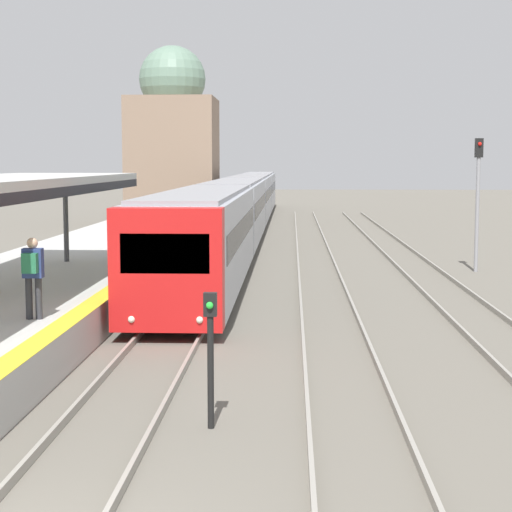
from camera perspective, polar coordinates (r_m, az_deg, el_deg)
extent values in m
cube|color=black|center=(21.03, -12.15, 4.28)|extent=(0.08, 16.71, 0.24)
cylinder|color=#47474C|center=(28.05, -12.56, 2.30)|extent=(0.16, 0.16, 2.62)
cylinder|color=#2D2D33|center=(17.97, -14.89, -2.75)|extent=(0.14, 0.14, 0.85)
cylinder|color=#2D2D33|center=(17.91, -14.28, -2.76)|extent=(0.14, 0.14, 0.85)
cube|color=navy|center=(17.85, -14.65, -0.46)|extent=(0.40, 0.22, 0.60)
sphere|color=tan|center=(17.81, -14.69, 0.84)|extent=(0.22, 0.22, 0.22)
cube|color=#236B47|center=(17.65, -14.84, -0.47)|extent=(0.30, 0.18, 0.40)
cube|color=red|center=(19.33, -5.95, -0.88)|extent=(2.55, 0.70, 2.78)
cube|color=black|center=(18.96, -6.10, 0.16)|extent=(1.99, 0.04, 0.89)
sphere|color=#EFEACC|center=(19.29, -8.31, -4.20)|extent=(0.16, 0.16, 0.16)
sphere|color=#EFEACC|center=(19.06, -3.78, -4.27)|extent=(0.16, 0.16, 0.16)
cube|color=#A8ADB7|center=(27.03, -3.56, 1.17)|extent=(2.55, 14.90, 2.78)
cube|color=gray|center=(26.94, -3.58, 4.24)|extent=(2.24, 14.61, 0.12)
cube|color=black|center=(27.00, -3.56, 1.82)|extent=(2.57, 13.71, 0.72)
cylinder|color=black|center=(22.58, -7.55, -3.23)|extent=(0.12, 0.70, 0.70)
cylinder|color=black|center=(22.31, -2.05, -3.29)|extent=(0.12, 0.70, 0.70)
cylinder|color=black|center=(32.07, -4.57, -0.38)|extent=(0.12, 0.70, 0.70)
cylinder|color=black|center=(31.88, -0.71, -0.40)|extent=(0.12, 0.70, 0.70)
cube|color=#A8ADB7|center=(42.19, -1.42, 3.02)|extent=(2.55, 14.90, 2.78)
cube|color=gray|center=(42.13, -1.43, 4.98)|extent=(2.24, 14.61, 0.12)
cube|color=black|center=(42.17, -1.42, 3.43)|extent=(2.57, 13.71, 0.72)
cylinder|color=black|center=(37.57, -3.55, 0.60)|extent=(0.12, 0.70, 0.70)
cylinder|color=black|center=(37.41, -0.25, 0.59)|extent=(0.12, 0.70, 0.70)
cylinder|color=black|center=(47.18, -2.34, 1.76)|extent=(0.12, 0.70, 0.70)
cylinder|color=black|center=(47.05, 0.29, 1.76)|extent=(0.12, 0.70, 0.70)
cube|color=#A8ADB7|center=(57.40, -0.41, 3.88)|extent=(2.55, 14.90, 2.78)
cube|color=gray|center=(57.36, -0.41, 5.33)|extent=(2.24, 14.61, 0.12)
cube|color=black|center=(57.39, -0.41, 4.19)|extent=(2.57, 13.71, 0.72)
cylinder|color=black|center=(52.71, -1.84, 2.24)|extent=(0.12, 0.70, 0.70)
cylinder|color=black|center=(52.60, 0.51, 2.23)|extent=(0.12, 0.70, 0.70)
cylinder|color=black|center=(62.36, -1.19, 2.87)|extent=(0.12, 0.70, 0.70)
cylinder|color=black|center=(62.26, 0.80, 2.86)|extent=(0.12, 0.70, 0.70)
cube|color=#A8ADB7|center=(72.63, 0.18, 4.38)|extent=(2.55, 14.90, 2.78)
cube|color=gray|center=(72.60, 0.18, 5.53)|extent=(2.24, 14.61, 0.12)
cube|color=black|center=(72.62, 0.18, 4.62)|extent=(2.57, 13.71, 0.72)
cylinder|color=black|center=(67.91, -0.90, 3.15)|extent=(0.12, 0.70, 0.70)
cylinder|color=black|center=(67.82, 0.93, 3.14)|extent=(0.12, 0.70, 0.70)
cylinder|color=black|center=(77.57, -0.49, 3.54)|extent=(0.12, 0.70, 0.70)
cylinder|color=black|center=(77.49, 1.12, 3.53)|extent=(0.12, 0.70, 0.70)
cylinder|color=black|center=(13.14, -3.04, -7.77)|extent=(0.10, 0.10, 1.74)
cube|color=black|center=(12.92, -3.07, -3.24)|extent=(0.20, 0.14, 0.36)
sphere|color=green|center=(12.83, -3.11, -3.31)|extent=(0.11, 0.11, 0.11)
cylinder|color=gray|center=(32.61, 14.54, 3.28)|extent=(0.14, 0.14, 4.93)
cube|color=black|center=(32.57, 14.65, 6.99)|extent=(0.28, 0.20, 0.70)
sphere|color=red|center=(32.46, 14.70, 7.24)|extent=(0.14, 0.14, 0.14)
cube|color=#89705B|center=(56.71, -5.54, 6.30)|extent=(5.63, 5.63, 8.22)
sphere|color=slate|center=(56.96, -5.60, 11.64)|extent=(4.33, 4.33, 4.33)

